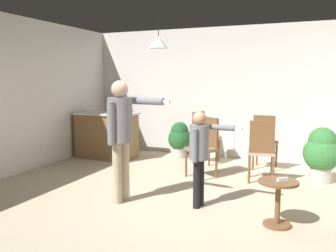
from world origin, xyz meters
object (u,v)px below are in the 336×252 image
at_px(dining_chair_centre_back, 203,135).
at_px(potted_plant_by_wall, 180,138).
at_px(dining_chair_by_counter, 205,145).
at_px(person_adult, 121,128).
at_px(spare_remote_on_table, 283,179).
at_px(side_table_by_couch, 278,198).
at_px(dining_chair_near_wall, 261,149).
at_px(dining_chair_spare, 265,140).
at_px(potted_plant_corner, 322,152).
at_px(person_child, 200,148).
at_px(kitchen_counter, 107,135).

bearing_deg(dining_chair_centre_back, potted_plant_by_wall, -97.28).
height_order(dining_chair_by_counter, dining_chair_centre_back, same).
bearing_deg(person_adult, dining_chair_by_counter, 165.83).
bearing_deg(spare_remote_on_table, side_table_by_couch, -165.59).
height_order(dining_chair_near_wall, dining_chair_spare, same).
bearing_deg(potted_plant_corner, person_adult, -140.45).
bearing_deg(person_adult, spare_remote_on_table, 97.15).
relative_size(dining_chair_centre_back, potted_plant_by_wall, 1.34).
relative_size(dining_chair_spare, potted_plant_corner, 1.13).
xyz_separation_m(person_child, dining_chair_near_wall, (0.56, 1.43, -0.22)).
distance_m(dining_chair_near_wall, potted_plant_corner, 0.96).
xyz_separation_m(potted_plant_by_wall, spare_remote_on_table, (2.33, -2.91, 0.13)).
height_order(person_adult, dining_chair_near_wall, person_adult).
distance_m(person_child, dining_chair_spare, 2.36).
bearing_deg(dining_chair_spare, person_child, -100.33).
relative_size(person_child, potted_plant_by_wall, 1.64).
height_order(dining_chair_near_wall, potted_plant_corner, dining_chair_near_wall).
bearing_deg(dining_chair_spare, potted_plant_corner, -25.31).
height_order(kitchen_counter, dining_chair_spare, dining_chair_spare).
relative_size(kitchen_counter, potted_plant_corner, 1.42).
bearing_deg(person_child, dining_chair_spare, 173.22).
distance_m(potted_plant_corner, spare_remote_on_table, 2.10).
bearing_deg(person_child, side_table_by_couch, 81.11).
height_order(kitchen_counter, dining_chair_centre_back, dining_chair_centre_back).
relative_size(dining_chair_by_counter, potted_plant_corner, 1.13).
xyz_separation_m(kitchen_counter, dining_chair_centre_back, (1.98, 0.37, 0.07)).
height_order(person_adult, potted_plant_by_wall, person_adult).
xyz_separation_m(side_table_by_couch, dining_chair_spare, (-0.50, 2.55, 0.22)).
distance_m(dining_chair_spare, spare_remote_on_table, 2.60).
height_order(person_child, dining_chair_by_counter, person_child).
relative_size(dining_chair_near_wall, potted_plant_corner, 1.13).
height_order(dining_chair_centre_back, dining_chair_spare, same).
height_order(potted_plant_corner, potted_plant_by_wall, potted_plant_corner).
bearing_deg(dining_chair_centre_back, dining_chair_by_counter, 34.68).
height_order(side_table_by_couch, person_child, person_child).
xyz_separation_m(side_table_by_couch, person_child, (-0.99, 0.25, 0.44)).
xyz_separation_m(dining_chair_spare, potted_plant_corner, (0.95, -0.49, -0.06)).
height_order(person_child, dining_chair_spare, person_child).
distance_m(person_adult, potted_plant_corner, 3.23).
xyz_separation_m(person_adult, dining_chair_near_wall, (1.57, 1.65, -0.46)).
relative_size(dining_chair_near_wall, spare_remote_on_table, 7.69).
bearing_deg(dining_chair_near_wall, potted_plant_corner, 14.32).
xyz_separation_m(dining_chair_by_counter, dining_chair_centre_back, (-0.34, 1.01, 0.00)).
height_order(person_adult, potted_plant_corner, person_adult).
relative_size(person_adult, potted_plant_corner, 1.83).
relative_size(dining_chair_by_counter, dining_chair_spare, 1.00).
distance_m(dining_chair_centre_back, spare_remote_on_table, 3.17).
height_order(dining_chair_spare, spare_remote_on_table, dining_chair_spare).
distance_m(person_child, potted_plant_corner, 2.33).
bearing_deg(dining_chair_centre_back, dining_chair_near_wall, 68.09).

